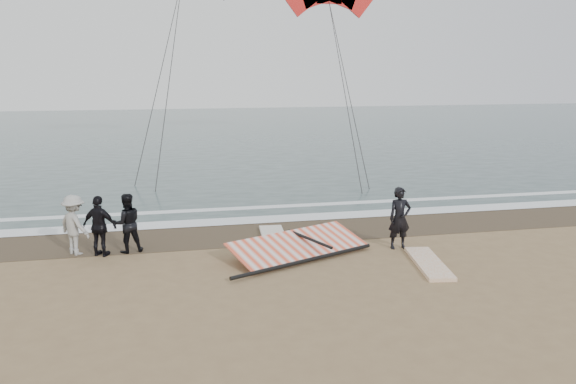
# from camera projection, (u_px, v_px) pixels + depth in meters

# --- Properties ---
(ground) EXTENTS (120.00, 120.00, 0.00)m
(ground) POSITION_uv_depth(u_px,v_px,m) (313.00, 283.00, 13.48)
(ground) COLOR #8C704C
(ground) RESTS_ON ground
(sea) EXTENTS (120.00, 54.00, 0.02)m
(sea) POSITION_uv_depth(u_px,v_px,m) (213.00, 132.00, 45.04)
(sea) COLOR #233838
(sea) RESTS_ON ground
(wet_sand) EXTENTS (120.00, 2.80, 0.01)m
(wet_sand) POSITION_uv_depth(u_px,v_px,m) (278.00, 231.00, 17.79)
(wet_sand) COLOR #4C3D2B
(wet_sand) RESTS_ON ground
(foam_near) EXTENTS (120.00, 0.90, 0.01)m
(foam_near) POSITION_uv_depth(u_px,v_px,m) (271.00, 219.00, 19.12)
(foam_near) COLOR white
(foam_near) RESTS_ON sea
(foam_far) EXTENTS (120.00, 0.45, 0.01)m
(foam_far) POSITION_uv_depth(u_px,v_px,m) (263.00, 207.00, 20.75)
(foam_far) COLOR white
(foam_far) RESTS_ON sea
(man_main) EXTENTS (0.65, 0.43, 1.78)m
(man_main) POSITION_uv_depth(u_px,v_px,m) (400.00, 218.00, 15.93)
(man_main) COLOR black
(man_main) RESTS_ON ground
(board_white) EXTENTS (1.06, 2.53, 0.10)m
(board_white) POSITION_uv_depth(u_px,v_px,m) (429.00, 263.00, 14.73)
(board_white) COLOR white
(board_white) RESTS_ON ground
(board_cream) EXTENTS (0.91, 2.72, 0.11)m
(board_cream) POSITION_uv_depth(u_px,v_px,m) (274.00, 239.00, 16.78)
(board_cream) COLOR beige
(board_cream) RESTS_ON ground
(trio_cluster) EXTENTS (2.48, 1.31, 1.70)m
(trio_cluster) POSITION_uv_depth(u_px,v_px,m) (98.00, 225.00, 15.44)
(trio_cluster) COLOR black
(trio_cluster) RESTS_ON ground
(sail_rig) EXTENTS (4.18, 3.17, 0.51)m
(sail_rig) POSITION_uv_depth(u_px,v_px,m) (295.00, 247.00, 15.59)
(sail_rig) COLOR black
(sail_rig) RESTS_ON ground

